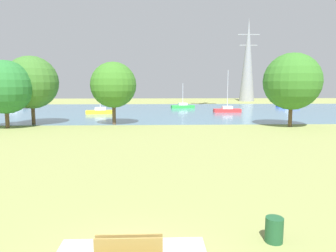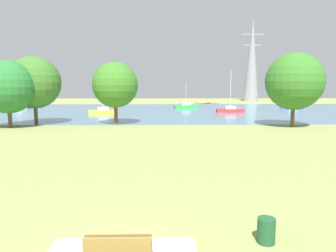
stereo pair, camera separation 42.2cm
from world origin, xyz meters
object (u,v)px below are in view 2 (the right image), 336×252
at_px(sailboat_yellow, 103,111).
at_px(tree_west_far, 34,82).
at_px(tree_east_far, 8,87).
at_px(sailboat_blue, 292,105).
at_px(litter_bin, 266,231).
at_px(electricity_pylon, 252,60).
at_px(sailboat_red, 230,110).
at_px(tree_east_near, 294,81).
at_px(bench_facing_water, 119,249).
at_px(tree_west_near, 115,85).
at_px(sailboat_gray, 19,107).
at_px(sailboat_green, 186,106).

relative_size(sailboat_yellow, tree_west_far, 0.78).
bearing_deg(tree_west_far, tree_east_far, -122.22).
height_order(tree_east_far, tree_west_far, tree_west_far).
xyz_separation_m(sailboat_blue, sailboat_yellow, (-37.97, -13.83, -0.02)).
height_order(litter_bin, electricity_pylon, electricity_pylon).
distance_m(sailboat_red, tree_east_near, 19.84).
relative_size(tree_east_far, tree_west_far, 0.92).
distance_m(litter_bin, tree_east_near, 29.42).
bearing_deg(bench_facing_water, tree_west_near, 98.44).
xyz_separation_m(bench_facing_water, electricity_pylon, (27.35, 82.96, 11.50)).
distance_m(bench_facing_water, sailboat_gray, 61.96).
relative_size(sailboat_gray, tree_west_near, 1.02).
distance_m(sailboat_yellow, tree_west_near, 15.37).
xyz_separation_m(sailboat_red, electricity_pylon, (14.05, 36.40, 11.50)).
relative_size(sailboat_gray, tree_east_far, 1.02).
height_order(bench_facing_water, sailboat_gray, sailboat_gray).
relative_size(sailboat_green, sailboat_gray, 0.66).
distance_m(sailboat_red, sailboat_gray, 41.95).
height_order(sailboat_red, sailboat_yellow, sailboat_red).
bearing_deg(tree_west_far, litter_bin, -57.30).
height_order(bench_facing_water, sailboat_red, sailboat_red).
xyz_separation_m(sailboat_blue, tree_west_near, (-33.76, -27.94, 4.40)).
distance_m(sailboat_blue, sailboat_yellow, 40.41).
distance_m(sailboat_gray, tree_east_near, 52.40).
relative_size(bench_facing_water, sailboat_yellow, 0.27).
relative_size(tree_west_near, electricity_pylon, 0.32).
xyz_separation_m(bench_facing_water, sailboat_gray, (-27.71, 55.42, 0.00)).
xyz_separation_m(sailboat_green, electricity_pylon, (21.14, 26.65, 11.52)).
distance_m(bench_facing_water, tree_east_far, 32.30).
height_order(sailboat_green, sailboat_yellow, sailboat_yellow).
distance_m(sailboat_red, tree_east_far, 35.31).
bearing_deg(tree_west_near, litter_bin, -72.95).
xyz_separation_m(litter_bin, tree_east_near, (11.96, 26.43, 4.87)).
relative_size(sailboat_blue, electricity_pylon, 0.33).
distance_m(sailboat_green, tree_east_far, 36.64).
bearing_deg(litter_bin, sailboat_yellow, 106.90).
bearing_deg(sailboat_yellow, sailboat_gray, 149.95).
bearing_deg(tree_west_near, electricity_pylon, 58.83).
bearing_deg(litter_bin, sailboat_red, 78.98).
distance_m(sailboat_green, sailboat_red, 12.05).
height_order(bench_facing_water, tree_east_near, tree_east_near).
relative_size(litter_bin, tree_west_near, 0.10).
height_order(litter_bin, tree_east_near, tree_east_near).
relative_size(sailboat_yellow, tree_east_far, 0.86).
height_order(sailboat_red, tree_west_far, tree_west_far).
relative_size(bench_facing_water, tree_west_near, 0.23).
xyz_separation_m(bench_facing_water, sailboat_green, (6.20, 56.30, -0.03)).
bearing_deg(sailboat_gray, sailboat_blue, 2.85).
distance_m(tree_east_far, tree_west_near, 12.02).
bearing_deg(sailboat_gray, tree_west_far, -61.88).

